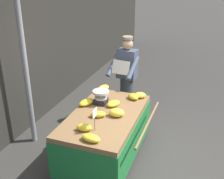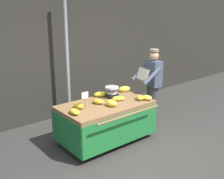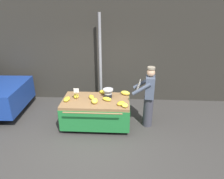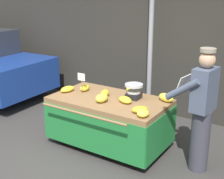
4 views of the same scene
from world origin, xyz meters
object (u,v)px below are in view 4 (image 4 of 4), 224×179
Objects in this scene: price_sign at (81,79)px; banana_bunch_2 at (67,89)px; vendor_person at (201,110)px; banana_bunch_7 at (105,93)px; banana_bunch_8 at (140,110)px; banana_bunch_1 at (85,88)px; banana_bunch_0 at (166,98)px; banana_bunch_6 at (125,100)px; banana_bunch_4 at (143,113)px; banana_cart at (109,111)px; street_pole at (150,43)px; banana_bunch_5 at (133,91)px; weighing_scale at (134,91)px; banana_bunch_3 at (102,98)px.

price_sign reaches higher than banana_bunch_2.
vendor_person is (2.18, 0.18, 0.03)m from banana_bunch_2.
banana_bunch_7 is 0.14× the size of vendor_person.
banana_bunch_1 is at bearing 163.55° from banana_bunch_8.
banana_bunch_0 reaches higher than banana_bunch_6.
vendor_person is at bearing -22.47° from banana_bunch_0.
banana_bunch_2 is at bearing -175.15° from vendor_person.
banana_bunch_0 is at bearing 79.07° from banana_bunch_8.
vendor_person is at bearing 35.33° from banana_bunch_4.
banana_bunch_2 is 1.45m from banana_bunch_8.
price_sign reaches higher than banana_cart.
banana_bunch_5 is (0.20, -0.98, -0.62)m from street_pole.
banana_bunch_4 is 0.58m from banana_bunch_6.
banana_bunch_4 is at bearing -144.67° from vendor_person.
banana_bunch_6 is 0.44m from banana_bunch_8.
banana_bunch_4 is 0.91× the size of banana_bunch_8.
banana_bunch_2 is at bearing -176.50° from banana_bunch_6.
banana_bunch_8 is (1.23, -0.36, -0.00)m from banana_bunch_1.
weighing_scale is 1.17× the size of banana_bunch_7.
banana_bunch_6 is at bearing -5.35° from banana_cart.
banana_bunch_1 is at bearing 171.46° from banana_bunch_6.
price_sign is at bearing 166.01° from banana_bunch_4.
street_pole is 1.36m from weighing_scale.
street_pole reaches higher than banana_bunch_4.
banana_bunch_5 is at bearing -78.71° from street_pole.
banana_bunch_4 is at bearing -35.24° from banana_bunch_6.
weighing_scale is 0.97× the size of banana_bunch_5.
banana_bunch_1 is at bearing 169.75° from banana_cart.
weighing_scale is at bearing 6.56° from banana_bunch_1.
banana_cart is at bearing -147.66° from weighing_scale.
banana_bunch_5 reaches higher than banana_bunch_8.
banana_bunch_3 is at bearing -65.41° from banana_bunch_7.
banana_bunch_8 is (0.36, -0.46, -0.07)m from weighing_scale.
banana_bunch_0 is at bearing 15.80° from banana_bunch_2.
banana_bunch_8 is at bearing 134.85° from banana_bunch_4.
weighing_scale is 0.47m from banana_bunch_7.
weighing_scale is at bearing 85.81° from banana_bunch_6.
street_pole reaches higher than banana_bunch_1.
weighing_scale is at bearing -57.71° from banana_bunch_5.
banana_bunch_1 is at bearing 160.84° from banana_bunch_4.
banana_bunch_7 is at bearing -95.15° from street_pole.
banana_cart is 1.06× the size of vendor_person.
banana_bunch_1 is 0.92× the size of banana_bunch_3.
banana_bunch_3 is 0.35m from banana_bunch_6.
banana_bunch_3 is (-0.01, -0.19, 0.28)m from banana_cart.
banana_bunch_8 is at bearing -22.36° from banana_bunch_7.
banana_cart is at bearing -27.63° from banana_bunch_7.
banana_bunch_7 is at bearing 152.37° from banana_cart.
banana_bunch_8 is 0.82m from vendor_person.
banana_cart is at bearing 158.71° from banana_bunch_8.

